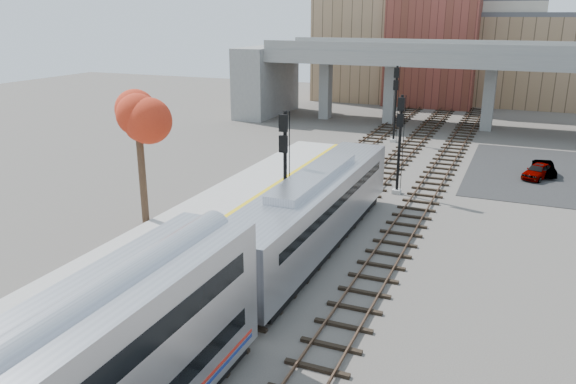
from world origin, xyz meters
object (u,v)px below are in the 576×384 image
Objects in this scene: signal_mast_near at (285,176)px; signal_mast_far at (395,104)px; signal_mast_mid at (399,146)px; tree at (137,115)px; car_b at (544,168)px; locomotive at (314,210)px; car_a at (538,171)px.

signal_mast_far is at bearing 90.00° from signal_mast_near.
signal_mast_mid is 0.78× the size of tree.
signal_mast_far is at bearing 103.65° from signal_mast_mid.
tree is 2.73× the size of car_b.
signal_mast_far reaches higher than locomotive.
signal_mast_mid is (4.10, 10.79, -0.19)m from signal_mast_near.
car_a is (9.33, 8.11, -2.87)m from signal_mast_mid.
signal_mast_mid is 12.69m from car_a.
car_a is at bearing -33.14° from signal_mast_far.
signal_mast_far is (0.00, 27.67, 0.14)m from signal_mast_near.
signal_mast_near is 24.70m from car_b.
signal_mast_mid is at bearing -76.35° from signal_mast_far.
signal_mast_far is at bearing 94.21° from locomotive.
signal_mast_mid is 17.93m from tree.
car_a is at bearing 60.15° from locomotive.
locomotive is 2.67m from signal_mast_near.
signal_mast_near is 11.54m from signal_mast_mid.
car_b is at bearing 60.67° from locomotive.
car_a reaches higher than car_b.
signal_mast_far is 30.34m from tree.
car_b is (22.73, 21.39, -6.16)m from tree.
tree is 2.57× the size of car_a.
signal_mast_near reaches higher than car_b.
signal_mast_far reaches higher than car_a.
signal_mast_mid is (2.00, 11.63, 1.24)m from locomotive.
locomotive is at bearing -21.77° from signal_mast_near.
signal_mast_far is 2.27× the size of car_b.
tree reaches higher than signal_mast_mid.
tree reaches higher than signal_mast_near.
locomotive is 2.59× the size of signal_mast_near.
car_a is 1.36m from car_b.
locomotive is 11.81m from tree.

